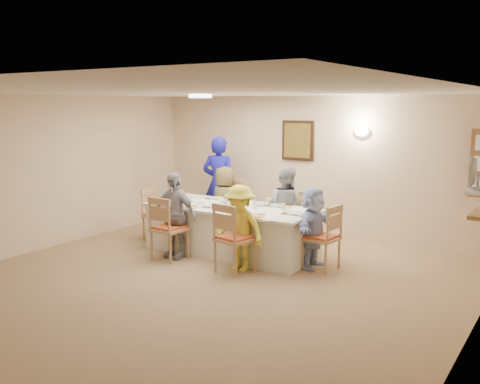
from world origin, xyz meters
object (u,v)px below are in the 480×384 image
Objects in this scene: chair_back_right at (289,220)px; chair_front_right at (235,237)px; caregiver at (219,184)px; diner_right_end at (313,228)px; diner_back_left at (225,203)px; chair_back_left at (229,209)px; diner_front_right at (240,228)px; diner_front_left at (174,215)px; chair_front_left at (169,228)px; chair_left_end at (158,214)px; chair_right_end at (321,237)px; desk_fan at (475,178)px; condiment_ketchup at (231,198)px; diner_back_right at (285,208)px; dining_table at (232,230)px.

chair_back_right is 0.93× the size of chair_front_right.
diner_right_end is at bearing 140.74° from caregiver.
caregiver is (-1.65, 1.95, 0.38)m from chair_front_right.
diner_back_left is 0.69m from caregiver.
diner_front_right is at bearing -44.06° from chair_back_left.
diner_right_end is 0.67× the size of caregiver.
diner_front_left reaches higher than diner_front_right.
chair_front_right is at bearing 115.94° from caregiver.
caregiver is (-0.45, 1.83, 0.22)m from diner_front_left.
diner_front_right is at bearing -171.54° from chair_front_left.
chair_left_end is 2.26m from diner_front_right.
diner_back_left is at bearing -100.85° from chair_right_end.
desk_fan reaches higher than chair_right_end.
diner_front_left reaches higher than condiment_ketchup.
diner_back_right is (-0.00, -0.12, 0.21)m from chair_back_right.
dining_table is 1.64m from caregiver.
diner_back_right is at bearing -118.90° from chair_right_end.
dining_table is at bearing -83.30° from chair_right_end.
dining_table is 1.44m from diner_right_end.
chair_back_left is 4.36× the size of condiment_ketchup.
dining_table is 1.56× the size of caregiver.
dining_table is 2.66× the size of chair_back_left.
chair_back_right is 2.00m from chair_front_left.
diner_right_end is (2.97, 0.00, 0.14)m from chair_left_end.
chair_front_left is 0.98× the size of chair_front_right.
chair_back_left is at bearing -53.15° from chair_left_end.
chair_back_right is 0.79× the size of diner_right_end.
dining_table is 1.00m from chair_back_right.
chair_back_left is 0.81× the size of diner_back_left.
chair_front_right is at bearing -53.13° from dining_table.
diner_front_left is at bearing 108.77° from diner_right_end.
chair_left_end is 2.27m from diner_back_right.
caregiver reaches higher than chair_back_right.
diner_back_right reaches higher than chair_left_end.
diner_back_right is at bearing 48.58° from dining_table.
diner_back_left is 0.73× the size of caregiver.
chair_front_left reaches higher than chair_back_right.
diner_back_left is 1.36m from diner_front_left.
condiment_ketchup is at bearing 129.23° from dining_table.
chair_back_left is 2.29m from chair_right_end.
diner_back_right is at bearing 93.89° from diner_front_right.
caregiver is at bearing -41.18° from diner_back_left.
diner_right_end is at bearing -155.65° from chair_front_left.
chair_back_right is at bearing -123.40° from chair_right_end.
condiment_ketchup is (0.58, -0.65, 0.24)m from diner_back_left.
diner_right_end is at bearing -93.25° from chair_left_end.
desk_fan is 0.29× the size of chair_back_left.
chair_right_end is at bearing -93.25° from chair_left_end.
chair_right_end is 0.77× the size of diner_front_right.
chair_back_right is at bearing 153.73° from caregiver.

